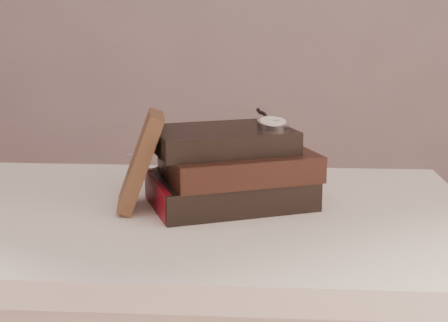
{
  "coord_description": "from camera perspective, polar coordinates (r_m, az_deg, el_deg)",
  "views": [
    {
      "loc": [
        0.15,
        -0.64,
        1.07
      ],
      "look_at": [
        0.08,
        0.38,
        0.82
      ],
      "focal_mm": 50.19,
      "sensor_mm": 36.0,
      "label": 1
    }
  ],
  "objects": [
    {
      "name": "eyeglasses",
      "position": [
        1.11,
        -5.38,
        0.6
      ],
      "size": [
        0.15,
        0.16,
        0.05
      ],
      "color": "silver",
      "rests_on": "book_stack"
    },
    {
      "name": "table",
      "position": [
        1.08,
        -4.48,
        -8.96
      ],
      "size": [
        1.0,
        0.6,
        0.75
      ],
      "color": "white",
      "rests_on": "ground"
    },
    {
      "name": "journal",
      "position": [
        1.04,
        -7.62,
        0.02
      ],
      "size": [
        0.1,
        0.12,
        0.16
      ],
      "primitive_type": "cube",
      "rotation": [
        0.0,
        0.36,
        0.19
      ],
      "color": "#3A2416",
      "rests_on": "table"
    },
    {
      "name": "pocket_watch",
      "position": [
        1.06,
        4.4,
        3.52
      ],
      "size": [
        0.07,
        0.16,
        0.02
      ],
      "color": "silver",
      "rests_on": "book_stack"
    },
    {
      "name": "book_stack",
      "position": [
        1.06,
        0.62,
        -0.75
      ],
      "size": [
        0.31,
        0.26,
        0.13
      ],
      "color": "black",
      "rests_on": "table"
    }
  ]
}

